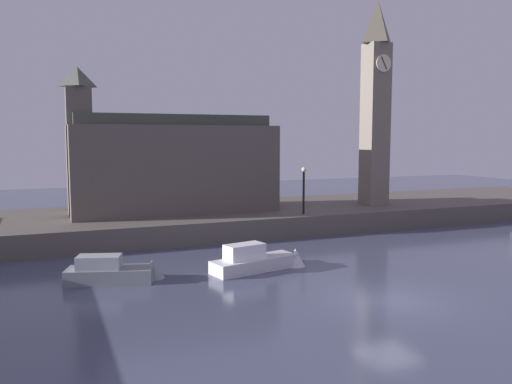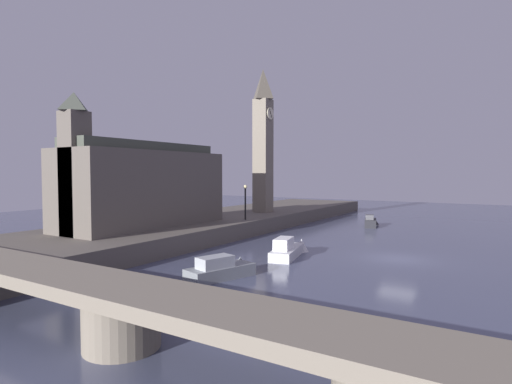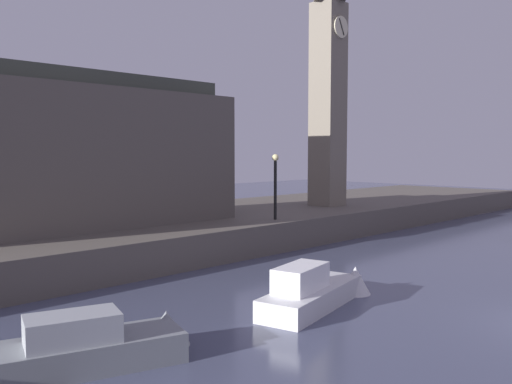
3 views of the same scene
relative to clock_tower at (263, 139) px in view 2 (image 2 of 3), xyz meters
The scene contains 9 objects.
ground_plane 23.74m from the clock_tower, 123.01° to the right, with size 120.00×120.00×0.00m, color #474C66.
far_embankment 15.12m from the clock_tower, behind, with size 70.00×12.00×1.50m, color #5B544C.
clock_tower is the anchor object (origin of this frame).
parliament_hall 17.59m from the clock_tower, behind, with size 15.04×5.68×10.42m.
bridge_span 35.72m from the clock_tower, 157.06° to the right, with size 2.97×30.34×2.24m.
streetlamp 10.57m from the clock_tower, 161.27° to the right, with size 0.36×0.36×3.42m.
boat_barge_dark 15.67m from the clock_tower, 67.37° to the right, with size 3.85×2.01×1.41m.
boat_cruiser_grey 26.31m from the clock_tower, 154.62° to the right, with size 5.15×2.71×1.50m.
boat_ferry_white 20.71m from the clock_tower, 143.04° to the right, with size 5.74×2.53×1.69m.
Camera 2 is at (-29.81, -6.58, 6.13)m, focal length 28.80 mm.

